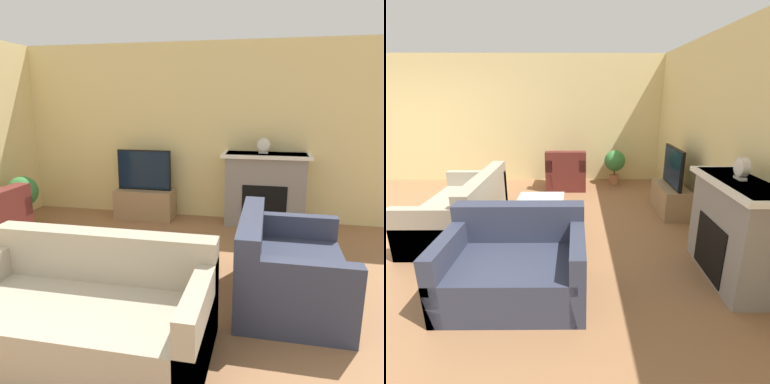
# 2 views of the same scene
# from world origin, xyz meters

# --- Properties ---
(wall_back) EXTENTS (7.94, 0.06, 2.70)m
(wall_back) POSITION_xyz_m (0.00, 4.95, 1.35)
(wall_back) COLOR beige
(wall_back) RESTS_ON ground_plane
(fireplace) EXTENTS (1.28, 0.50, 1.09)m
(fireplace) POSITION_xyz_m (1.43, 4.70, 0.57)
(fireplace) COLOR gray
(fireplace) RESTS_ON ground_plane
(tv_stand) EXTENTS (0.92, 0.42, 0.47)m
(tv_stand) POSITION_xyz_m (-0.43, 4.63, 0.23)
(tv_stand) COLOR #997A56
(tv_stand) RESTS_ON ground_plane
(tv) EXTENTS (0.85, 0.06, 0.63)m
(tv) POSITION_xyz_m (-0.43, 4.63, 0.78)
(tv) COLOR black
(tv) RESTS_ON tv_stand
(couch_sectional) EXTENTS (1.86, 0.96, 0.82)m
(couch_sectional) POSITION_xyz_m (0.20, 1.43, 0.29)
(couch_sectional) COLOR #9E937F
(couch_sectional) RESTS_ON ground_plane
(couch_loveseat) EXTENTS (0.96, 1.35, 0.82)m
(couch_loveseat) POSITION_xyz_m (1.68, 2.48, 0.29)
(couch_loveseat) COLOR #33384C
(couch_loveseat) RESTS_ON ground_plane
(coffee_table) EXTENTS (1.15, 0.69, 0.42)m
(coffee_table) POSITION_xyz_m (0.30, 2.54, 0.38)
(coffee_table) COLOR #333338
(coffee_table) RESTS_ON ground_plane
(potted_plant) EXTENTS (0.45, 0.45, 0.75)m
(potted_plant) POSITION_xyz_m (-2.09, 3.90, 0.49)
(potted_plant) COLOR #AD704C
(potted_plant) RESTS_ON ground_plane
(mantel_clock) EXTENTS (0.19, 0.07, 0.22)m
(mantel_clock) POSITION_xyz_m (1.38, 4.70, 1.20)
(mantel_clock) COLOR beige
(mantel_clock) RESTS_ON fireplace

